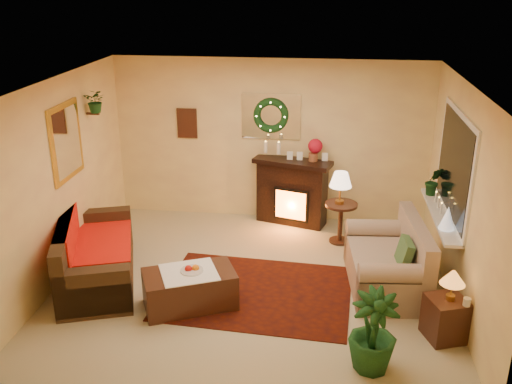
# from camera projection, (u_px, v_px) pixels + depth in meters

# --- Properties ---
(floor) EXTENTS (5.00, 5.00, 0.00)m
(floor) POSITION_uv_depth(u_px,v_px,m) (253.00, 283.00, 7.45)
(floor) COLOR beige
(floor) RESTS_ON ground
(ceiling) EXTENTS (5.00, 5.00, 0.00)m
(ceiling) POSITION_uv_depth(u_px,v_px,m) (252.00, 85.00, 6.52)
(ceiling) COLOR white
(ceiling) RESTS_ON ground
(wall_back) EXTENTS (5.00, 5.00, 0.00)m
(wall_back) POSITION_uv_depth(u_px,v_px,m) (271.00, 141.00, 9.07)
(wall_back) COLOR #EFD88C
(wall_back) RESTS_ON ground
(wall_front) EXTENTS (5.00, 5.00, 0.00)m
(wall_front) POSITION_uv_depth(u_px,v_px,m) (218.00, 283.00, 4.90)
(wall_front) COLOR #EFD88C
(wall_front) RESTS_ON ground
(wall_left) EXTENTS (4.50, 4.50, 0.00)m
(wall_left) POSITION_uv_depth(u_px,v_px,m) (59.00, 182.00, 7.28)
(wall_left) COLOR #EFD88C
(wall_left) RESTS_ON ground
(wall_right) EXTENTS (4.50, 4.50, 0.00)m
(wall_right) POSITION_uv_depth(u_px,v_px,m) (463.00, 200.00, 6.69)
(wall_right) COLOR #EFD88C
(wall_right) RESTS_ON ground
(area_rug) EXTENTS (2.47, 1.92, 0.01)m
(area_rug) POSITION_uv_depth(u_px,v_px,m) (256.00, 292.00, 7.23)
(area_rug) COLOR #730405
(area_rug) RESTS_ON floor
(sofa) EXTENTS (1.48, 2.17, 0.86)m
(sofa) POSITION_uv_depth(u_px,v_px,m) (96.00, 249.00, 7.43)
(sofa) COLOR brown
(sofa) RESTS_ON floor
(red_throw) EXTENTS (0.81, 1.31, 0.02)m
(red_throw) POSITION_uv_depth(u_px,v_px,m) (100.00, 242.00, 7.57)
(red_throw) COLOR red
(red_throw) RESTS_ON sofa
(fireplace) EXTENTS (1.14, 0.63, 1.00)m
(fireplace) POSITION_uv_depth(u_px,v_px,m) (292.00, 190.00, 9.10)
(fireplace) COLOR black
(fireplace) RESTS_ON floor
(poinsettia) EXTENTS (0.23, 0.23, 0.23)m
(poinsettia) POSITION_uv_depth(u_px,v_px,m) (315.00, 146.00, 8.79)
(poinsettia) COLOR #B40F26
(poinsettia) RESTS_ON fireplace
(mantel_candle_a) EXTENTS (0.06, 0.06, 0.17)m
(mantel_candle_a) POSITION_uv_depth(u_px,v_px,m) (266.00, 147.00, 8.88)
(mantel_candle_a) COLOR beige
(mantel_candle_a) RESTS_ON fireplace
(mantel_candle_b) EXTENTS (0.06, 0.06, 0.19)m
(mantel_candle_b) POSITION_uv_depth(u_px,v_px,m) (279.00, 148.00, 8.82)
(mantel_candle_b) COLOR silver
(mantel_candle_b) RESTS_ON fireplace
(mantel_mirror) EXTENTS (0.92, 0.02, 0.72)m
(mantel_mirror) POSITION_uv_depth(u_px,v_px,m) (271.00, 116.00, 8.90)
(mantel_mirror) COLOR white
(mantel_mirror) RESTS_ON wall_back
(wreath) EXTENTS (0.55, 0.11, 0.55)m
(wreath) POSITION_uv_depth(u_px,v_px,m) (271.00, 116.00, 8.86)
(wreath) COLOR #194719
(wreath) RESTS_ON wall_back
(wall_art) EXTENTS (0.32, 0.03, 0.48)m
(wall_art) POSITION_uv_depth(u_px,v_px,m) (187.00, 123.00, 9.12)
(wall_art) COLOR #381E11
(wall_art) RESTS_ON wall_back
(gold_mirror) EXTENTS (0.03, 0.84, 1.00)m
(gold_mirror) POSITION_uv_depth(u_px,v_px,m) (66.00, 142.00, 7.39)
(gold_mirror) COLOR gold
(gold_mirror) RESTS_ON wall_left
(hanging_plant) EXTENTS (0.33, 0.28, 0.36)m
(hanging_plant) POSITION_uv_depth(u_px,v_px,m) (97.00, 112.00, 7.99)
(hanging_plant) COLOR #194719
(hanging_plant) RESTS_ON wall_left
(loveseat) EXTENTS (1.01, 1.59, 0.88)m
(loveseat) POSITION_uv_depth(u_px,v_px,m) (386.00, 257.00, 7.25)
(loveseat) COLOR tan
(loveseat) RESTS_ON floor
(window_frame) EXTENTS (0.03, 1.86, 1.36)m
(window_frame) POSITION_uv_depth(u_px,v_px,m) (455.00, 165.00, 7.11)
(window_frame) COLOR white
(window_frame) RESTS_ON wall_right
(window_glass) EXTENTS (0.02, 1.70, 1.22)m
(window_glass) POSITION_uv_depth(u_px,v_px,m) (454.00, 165.00, 7.11)
(window_glass) COLOR black
(window_glass) RESTS_ON wall_right
(window_sill) EXTENTS (0.22, 1.86, 0.04)m
(window_sill) POSITION_uv_depth(u_px,v_px,m) (440.00, 215.00, 7.37)
(window_sill) COLOR white
(window_sill) RESTS_ON wall_right
(mini_tree) EXTENTS (0.19, 0.19, 0.28)m
(mini_tree) POSITION_uv_depth(u_px,v_px,m) (448.00, 218.00, 6.86)
(mini_tree) COLOR white
(mini_tree) RESTS_ON window_sill
(sill_plant) EXTENTS (0.29, 0.23, 0.53)m
(sill_plant) POSITION_uv_depth(u_px,v_px,m) (433.00, 182.00, 7.91)
(sill_plant) COLOR #214627
(sill_plant) RESTS_ON window_sill
(side_table_round) EXTENTS (0.53, 0.53, 0.63)m
(side_table_round) POSITION_uv_depth(u_px,v_px,m) (340.00, 222.00, 8.50)
(side_table_round) COLOR #321F0C
(side_table_round) RESTS_ON floor
(lamp_cream) EXTENTS (0.33, 0.33, 0.50)m
(lamp_cream) POSITION_uv_depth(u_px,v_px,m) (340.00, 187.00, 8.29)
(lamp_cream) COLOR #FFD9B2
(lamp_cream) RESTS_ON side_table_round
(end_table_square) EXTENTS (0.51, 0.51, 0.49)m
(end_table_square) POSITION_uv_depth(u_px,v_px,m) (446.00, 316.00, 6.25)
(end_table_square) COLOR #52301C
(end_table_square) RESTS_ON floor
(lamp_tiffany) EXTENTS (0.27, 0.27, 0.40)m
(lamp_tiffany) POSITION_uv_depth(u_px,v_px,m) (453.00, 279.00, 6.07)
(lamp_tiffany) COLOR orange
(lamp_tiffany) RESTS_ON end_table_square
(coffee_table) EXTENTS (1.23, 0.98, 0.45)m
(coffee_table) POSITION_uv_depth(u_px,v_px,m) (190.00, 290.00, 6.88)
(coffee_table) COLOR #543413
(coffee_table) RESTS_ON floor
(fruit_bowl) EXTENTS (0.27, 0.27, 0.06)m
(fruit_bowl) POSITION_uv_depth(u_px,v_px,m) (192.00, 272.00, 6.81)
(fruit_bowl) COLOR silver
(fruit_bowl) RESTS_ON coffee_table
(floor_palm) EXTENTS (1.75, 1.75, 2.63)m
(floor_palm) POSITION_uv_depth(u_px,v_px,m) (373.00, 331.00, 5.70)
(floor_palm) COLOR #2F5F29
(floor_palm) RESTS_ON floor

